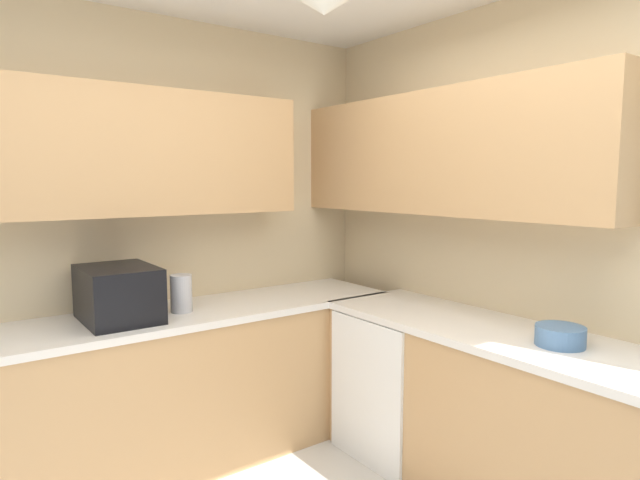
{
  "coord_description": "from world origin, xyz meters",
  "views": [
    {
      "loc": [
        1.31,
        -0.97,
        1.65
      ],
      "look_at": [
        -0.66,
        0.47,
        1.37
      ],
      "focal_mm": 29.98,
      "sensor_mm": 36.0,
      "label": 1
    }
  ],
  "objects_px": {
    "dishwasher": "(401,382)",
    "kettle": "(181,293)",
    "microwave": "(118,294)",
    "bowl": "(560,336)"
  },
  "relations": [
    {
      "from": "microwave",
      "to": "bowl",
      "type": "relative_size",
      "value": 2.2
    },
    {
      "from": "microwave",
      "to": "bowl",
      "type": "xyz_separation_m",
      "value": [
        1.63,
        1.49,
        -0.1
      ]
    },
    {
      "from": "dishwasher",
      "to": "bowl",
      "type": "xyz_separation_m",
      "value": [
        0.97,
        0.03,
        0.52
      ]
    },
    {
      "from": "dishwasher",
      "to": "microwave",
      "type": "height_order",
      "value": "microwave"
    },
    {
      "from": "dishwasher",
      "to": "kettle",
      "type": "bearing_deg",
      "value": -119.77
    },
    {
      "from": "bowl",
      "to": "microwave",
      "type": "bearing_deg",
      "value": -137.64
    },
    {
      "from": "bowl",
      "to": "kettle",
      "type": "bearing_deg",
      "value": -144.55
    },
    {
      "from": "dishwasher",
      "to": "kettle",
      "type": "xyz_separation_m",
      "value": [
        -0.64,
        -1.12,
        0.58
      ]
    },
    {
      "from": "microwave",
      "to": "bowl",
      "type": "bearing_deg",
      "value": 42.36
    },
    {
      "from": "dishwasher",
      "to": "bowl",
      "type": "distance_m",
      "value": 1.1
    }
  ]
}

